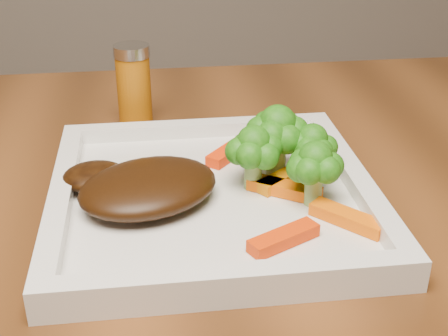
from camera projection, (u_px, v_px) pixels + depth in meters
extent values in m
cube|color=white|center=(212.00, 201.00, 0.53)|extent=(0.27, 0.27, 0.01)
ellipsoid|color=black|center=(148.00, 187.00, 0.51)|extent=(0.15, 0.13, 0.03)
cube|color=red|center=(284.00, 238.00, 0.46)|extent=(0.06, 0.04, 0.01)
cube|color=#EA5F03|center=(348.00, 218.00, 0.49)|extent=(0.05, 0.06, 0.01)
cube|color=#EE2F03|center=(229.00, 152.00, 0.59)|extent=(0.05, 0.05, 0.01)
cube|color=#EC5D03|center=(284.00, 189.00, 0.53)|extent=(0.06, 0.05, 0.01)
cube|color=orange|center=(282.00, 179.00, 0.55)|extent=(0.05, 0.04, 0.01)
cylinder|color=#A35709|center=(134.00, 87.00, 0.67)|extent=(0.04, 0.04, 0.09)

